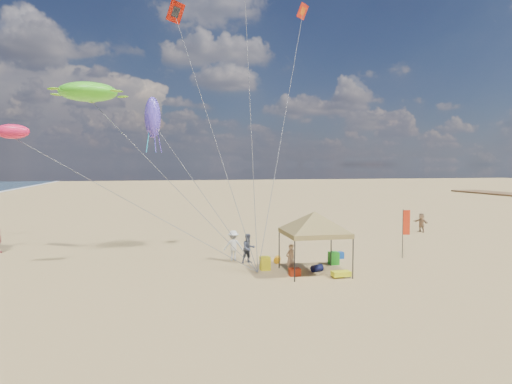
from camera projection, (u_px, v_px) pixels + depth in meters
ground at (270, 275)px, 22.71m from camera, size 280.00×280.00×0.00m
canopy_tent at (315, 214)px, 22.95m from camera, size 5.92×5.92×3.65m
feather_flag at (405, 225)px, 26.71m from camera, size 0.44×0.10×2.92m
cooler_red at (295, 272)px, 22.56m from camera, size 0.54×0.38×0.38m
cooler_blue at (339, 255)px, 26.78m from camera, size 0.54×0.38×0.38m
bag_navy at (317, 268)px, 23.45m from camera, size 0.69×0.54×0.36m
bag_orange at (277, 260)px, 25.58m from camera, size 0.54×0.69×0.36m
chair_green at (334, 258)px, 25.15m from camera, size 0.50×0.50×0.70m
chair_yellow at (265, 263)px, 23.84m from camera, size 0.50×0.50×0.70m
crate_grey at (346, 275)px, 22.24m from camera, size 0.34×0.30×0.28m
beach_cart at (341, 274)px, 22.20m from camera, size 0.90×0.50×0.24m
person_near_a at (290, 259)px, 22.98m from camera, size 0.66×0.57×1.53m
person_near_b at (248, 248)px, 25.47m from camera, size 0.94×0.82×1.66m
person_near_c at (233, 246)px, 26.08m from camera, size 1.16×0.71×1.75m
person_far_c at (421, 223)px, 37.19m from camera, size 0.86×1.53×1.58m
turtle_kite at (88, 92)px, 26.42m from camera, size 3.91×3.45×1.11m
fish_kite at (12, 131)px, 22.81m from camera, size 1.79×1.14×0.74m
squid_kite at (153, 118)px, 28.18m from camera, size 1.25×1.25×2.56m
stunt_kite_red at (176, 12)px, 30.82m from camera, size 1.40×1.42×1.26m
stunt_kite_orange at (303, 11)px, 39.20m from camera, size 1.30×1.25×1.14m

